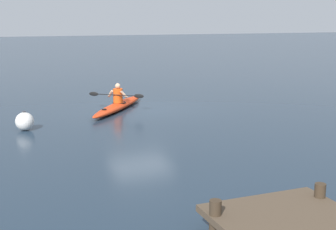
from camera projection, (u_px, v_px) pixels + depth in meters
The scene contains 4 objects.
ground_plane at pixel (140, 109), 18.83m from camera, with size 160.00×160.00×0.00m, color #1E2D3D.
kayak at pixel (119, 106), 18.66m from camera, with size 3.38×4.17×0.29m.
kayaker at pixel (118, 95), 18.51m from camera, with size 1.86×1.43×0.78m.
mooring_buoy_white_far at pixel (25, 121), 15.16m from camera, with size 0.60×0.60×0.64m.
Camera 1 is at (5.71, 17.62, 3.61)m, focal length 49.67 mm.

